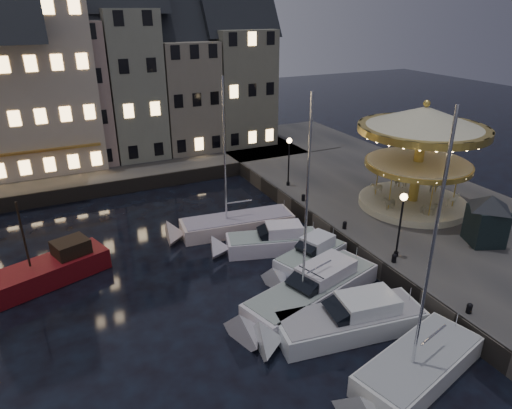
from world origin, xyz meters
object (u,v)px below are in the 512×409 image
motorboat_f (230,226)px  motorboat_b (343,322)px  motorboat_c (308,292)px  bollard_b (394,258)px  streetlamp_d (448,158)px  streetlamp_b (401,216)px  bollard_d (303,197)px  motorboat_a (412,372)px  red_fishing_boat (52,270)px  streetlamp_c (289,155)px  carousel (422,138)px  bollard_a (469,308)px  ticket_kiosk (489,211)px  motorboat_d (306,260)px  bollard_c (345,225)px  motorboat_e (267,243)px

motorboat_f → motorboat_b: bearing=-86.6°
motorboat_c → bollard_b: bearing=-2.6°
streetlamp_d → motorboat_c: motorboat_c is taller
streetlamp_b → bollard_d: size_ratio=7.32×
motorboat_c → motorboat_a: bearing=-81.8°
motorboat_b → motorboat_f: size_ratio=0.71×
motorboat_f → red_fishing_boat: bearing=-174.2°
streetlamp_c → carousel: 10.62m
bollard_a → motorboat_b: bearing=153.5°
motorboat_b → ticket_kiosk: 13.00m
bollard_a → motorboat_d: size_ratio=0.09×
bollard_d → bollard_a: bearing=-90.0°
bollard_c → streetlamp_c: bearing=86.2°
motorboat_f → red_fishing_boat: size_ratio=1.73×
bollard_a → carousel: bearing=58.5°
red_fishing_boat → carousel: size_ratio=0.78×
bollard_b → motorboat_c: 5.90m
motorboat_b → red_fishing_boat: size_ratio=1.22×
bollard_c → bollard_d: (0.00, 5.50, 0.00)m
motorboat_a → carousel: bearing=47.2°
ticket_kiosk → red_fishing_boat: bearing=159.2°
bollard_c → carousel: (7.03, 0.98, 5.05)m
carousel → ticket_kiosk: (-0.15, -6.56, -3.10)m
streetlamp_b → streetlamp_c: bearing=90.0°
ticket_kiosk → motorboat_e: bearing=149.3°
motorboat_a → motorboat_c: 7.14m
carousel → ticket_kiosk: carousel is taller
motorboat_a → carousel: size_ratio=1.43×
streetlamp_b → motorboat_d: 6.41m
bollard_a → motorboat_f: motorboat_f is taller
streetlamp_c → bollard_c: size_ratio=7.32×
streetlamp_d → bollard_b: streetlamp_d is taller
bollard_a → bollard_d: bearing=90.0°
streetlamp_b → carousel: size_ratio=0.45×
bollard_a → motorboat_a: (-4.80, -1.30, -1.06)m
ticket_kiosk → bollard_b: bearing=175.1°
motorboat_b → motorboat_e: bearing=87.6°
streetlamp_b → streetlamp_d: size_ratio=1.00×
bollard_b → bollard_c: 5.00m
motorboat_c → motorboat_d: 3.68m
bollard_c → motorboat_a: size_ratio=0.04×
bollard_d → motorboat_c: size_ratio=0.04×
bollard_c → motorboat_d: motorboat_d is taller
streetlamp_c → bollard_d: size_ratio=7.32×
motorboat_d → bollard_a: bearing=-66.0°
streetlamp_d → motorboat_b: size_ratio=0.47×
motorboat_b → motorboat_c: motorboat_c is taller
carousel → streetlamp_c: bearing=128.7°
streetlamp_c → bollard_d: 4.29m
motorboat_e → motorboat_c: bearing=-95.4°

